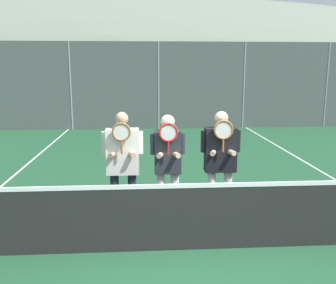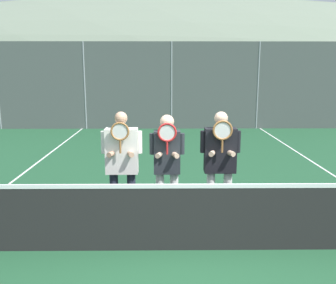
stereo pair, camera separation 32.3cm
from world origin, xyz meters
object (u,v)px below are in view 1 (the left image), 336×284
at_px(player_leftmost, 123,161).
at_px(player_center_right, 220,158).
at_px(player_center_left, 168,161).
at_px(car_left_of_center, 120,101).
at_px(car_center, 225,100).
at_px(car_far_left, 12,104).

distance_m(player_leftmost, player_center_right, 1.49).
xyz_separation_m(player_leftmost, player_center_right, (1.49, 0.05, 0.01)).
distance_m(player_center_left, player_center_right, 0.81).
height_order(player_center_left, player_center_right, player_center_right).
relative_size(player_leftmost, car_left_of_center, 0.42).
bearing_deg(player_center_right, player_leftmost, -178.23).
xyz_separation_m(player_leftmost, car_left_of_center, (-0.72, 11.40, -0.11)).
bearing_deg(player_center_left, player_leftmost, -172.61).
xyz_separation_m(player_center_left, player_center_right, (0.81, -0.04, 0.04)).
bearing_deg(car_left_of_center, player_center_left, -82.94).
xyz_separation_m(player_leftmost, car_center, (4.11, 11.60, -0.11)).
distance_m(player_leftmost, car_left_of_center, 11.42).
bearing_deg(player_leftmost, car_left_of_center, 93.62).
bearing_deg(car_center, car_left_of_center, -177.62).
relative_size(player_center_left, car_center, 0.38).
xyz_separation_m(player_center_right, car_far_left, (-6.98, 11.46, -0.21)).
bearing_deg(car_left_of_center, car_far_left, 178.73).
bearing_deg(player_center_left, player_center_right, -2.99).
relative_size(player_center_left, car_far_left, 0.39).
height_order(player_leftmost, car_center, car_center).
bearing_deg(player_center_left, car_far_left, 118.39).
xyz_separation_m(car_far_left, car_left_of_center, (4.77, -0.11, 0.09)).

